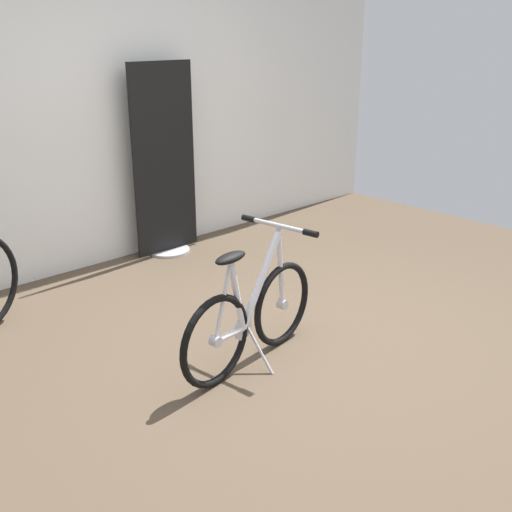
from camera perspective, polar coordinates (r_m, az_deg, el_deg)
ground_plane at (r=3.77m, az=5.29°, el=-8.65°), size 6.32×6.32×0.00m
back_wall at (r=5.06m, az=-14.11°, el=16.37°), size 6.32×0.10×3.04m
floor_banner_stand at (r=5.20m, az=-8.48°, el=7.79°), size 0.60×0.36×1.59m
folding_bike_foreground at (r=3.49m, az=-0.48°, el=-5.47°), size 1.12×0.53×0.79m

